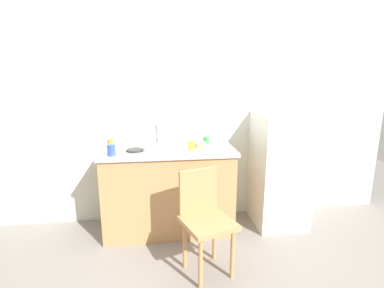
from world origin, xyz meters
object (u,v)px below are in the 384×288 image
at_px(refrigerator, 279,170).
at_px(cup_orange, 110,144).
at_px(terracotta_bowl, 199,144).
at_px(cup_green, 206,140).
at_px(cup_yellow, 191,145).
at_px(chair, 205,217).
at_px(dish_tray, 159,147).
at_px(cup_blue, 111,150).
at_px(hotplate, 135,150).

bearing_deg(refrigerator, cup_orange, 178.15).
xyz_separation_m(terracotta_bowl, cup_green, (0.11, 0.15, 0.01)).
bearing_deg(refrigerator, cup_yellow, -174.96).
height_order(chair, terracotta_bowl, terracotta_bowl).
relative_size(refrigerator, cup_yellow, 13.66).
distance_m(dish_tray, cup_yellow, 0.33).
xyz_separation_m(refrigerator, dish_tray, (-1.33, -0.04, 0.31)).
xyz_separation_m(cup_orange, cup_blue, (0.05, -0.28, 0.00)).
bearing_deg(chair, terracotta_bowl, 67.01).
height_order(refrigerator, cup_orange, refrigerator).
relative_size(chair, cup_green, 12.01).
xyz_separation_m(refrigerator, terracotta_bowl, (-0.91, 0.03, 0.31)).
distance_m(refrigerator, chair, 1.23).
relative_size(terracotta_bowl, cup_orange, 1.58).
distance_m(dish_tray, cup_green, 0.57).
height_order(chair, cup_green, cup_green).
height_order(terracotta_bowl, cup_blue, cup_blue).
relative_size(terracotta_bowl, hotplate, 0.93).
relative_size(dish_tray, cup_orange, 2.81).
bearing_deg(hotplate, cup_yellow, -0.99).
bearing_deg(cup_yellow, cup_green, 52.74).
relative_size(dish_tray, cup_green, 3.78).
bearing_deg(refrigerator, cup_blue, -172.96).
bearing_deg(cup_orange, cup_green, 6.40).
bearing_deg(cup_blue, cup_orange, 99.66).
relative_size(cup_green, cup_yellow, 0.80).
bearing_deg(cup_yellow, cup_blue, -170.42).
distance_m(refrigerator, cup_blue, 1.83).
bearing_deg(terracotta_bowl, cup_orange, 177.90).
bearing_deg(dish_tray, cup_orange, 168.37).
bearing_deg(refrigerator, chair, -142.43).
relative_size(hotplate, cup_green, 2.29).
distance_m(refrigerator, cup_yellow, 1.06).
distance_m(chair, cup_yellow, 0.81).
distance_m(terracotta_bowl, cup_green, 0.18).
bearing_deg(cup_blue, cup_yellow, 9.58).
distance_m(cup_orange, cup_green, 1.04).
bearing_deg(cup_blue, cup_green, 21.94).
xyz_separation_m(hotplate, cup_green, (0.77, 0.25, 0.03)).
bearing_deg(cup_blue, refrigerator, 7.04).
bearing_deg(cup_blue, hotplate, 34.34).
relative_size(hotplate, cup_blue, 1.57).
xyz_separation_m(refrigerator, cup_orange, (-1.83, 0.06, 0.34)).
bearing_deg(chair, cup_orange, 118.32).
relative_size(hotplate, cup_orange, 1.71).
height_order(refrigerator, cup_blue, refrigerator).
xyz_separation_m(dish_tray, cup_yellow, (0.33, -0.04, 0.02)).
bearing_deg(hotplate, dish_tray, 8.07).
height_order(hotplate, cup_orange, cup_orange).
xyz_separation_m(dish_tray, cup_green, (0.53, 0.22, 0.01)).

